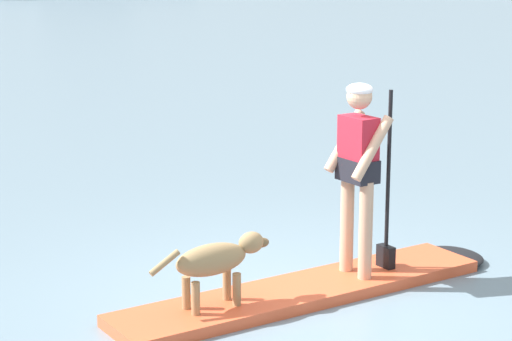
# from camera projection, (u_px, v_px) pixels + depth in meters

# --- Properties ---
(ground_plane) EXTENTS (400.00, 400.00, 0.00)m
(ground_plane) POSITION_uv_depth(u_px,v_px,m) (302.00, 297.00, 8.29)
(ground_plane) COLOR slate
(paddleboard) EXTENTS (3.83, 1.28, 0.10)m
(paddleboard) POSITION_uv_depth(u_px,v_px,m) (324.00, 287.00, 8.40)
(paddleboard) COLOR #E55933
(paddleboard) RESTS_ON ground_plane
(person_paddler) EXTENTS (0.64, 0.53, 1.70)m
(person_paddler) POSITION_uv_depth(u_px,v_px,m) (359.00, 165.00, 8.35)
(person_paddler) COLOR tan
(person_paddler) RESTS_ON paddleboard
(dog) EXTENTS (1.09, 0.32, 0.57)m
(dog) POSITION_uv_depth(u_px,v_px,m) (217.00, 261.00, 7.73)
(dog) COLOR #997A51
(dog) RESTS_ON paddleboard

